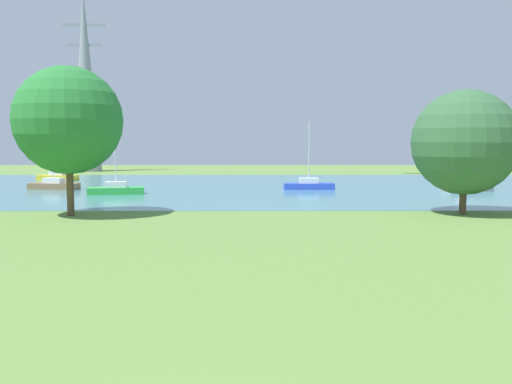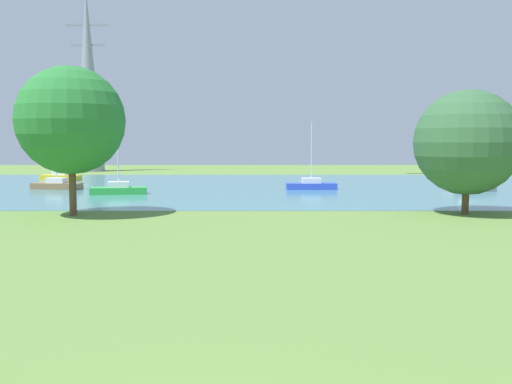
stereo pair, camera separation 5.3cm
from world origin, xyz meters
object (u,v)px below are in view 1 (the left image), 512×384
Objects in this scene: sailboat_green at (116,189)px; sailboat_blue at (309,185)px; sailboat_brown at (54,185)px; tree_west_near at (68,120)px; sailboat_gray at (467,187)px; tree_east_near at (465,142)px; sailboat_yellow at (58,176)px; electricity_pylon at (85,80)px.

sailboat_blue is (17.36, 4.91, -0.00)m from sailboat_green.
tree_west_near is (7.80, -19.04, 5.45)m from sailboat_brown.
sailboat_gray is (31.66, 2.29, -0.01)m from sailboat_green.
tree_west_near is (0.56, -13.92, 5.46)m from sailboat_green.
sailboat_green is at bearing -35.27° from sailboat_brown.
sailboat_gray is 17.19m from tree_east_near.
tree_west_near is at bearing -131.76° from sailboat_blue.
electricity_pylon is (-2.30, 19.90, 13.41)m from sailboat_yellow.
electricity_pylon reaches higher than sailboat_yellow.
sailboat_brown is 0.94× the size of sailboat_yellow.
sailboat_brown is 1.14× the size of sailboat_blue.
tree_east_near is (32.68, -18.32, 4.10)m from sailboat_brown.
sailboat_gray is 0.95× the size of sailboat_blue.
sailboat_blue is 0.70× the size of tree_west_near.
electricity_pylon reaches higher than tree_east_near.
tree_west_near is 24.92m from tree_east_near.
sailboat_green is at bearing -175.86° from sailboat_gray.
tree_east_near is at bearing -52.56° from electricity_pylon.
sailboat_gray is 0.78× the size of tree_east_near.
sailboat_yellow is 34.42m from tree_west_near.
electricity_pylon is (-14.19, 51.74, 7.97)m from tree_west_near.
sailboat_gray is 59.11m from electricity_pylon.
sailboat_blue is at bearing -0.51° from sailboat_brown.
sailboat_brown is 21.29m from tree_west_near.
tree_east_near is 64.93m from electricity_pylon.
sailboat_blue is at bearing -46.72° from electricity_pylon.
sailboat_brown reaches higher than sailboat_green.
sailboat_blue reaches higher than sailboat_gray.
sailboat_blue is 47.17m from electricity_pylon.
sailboat_green is at bearing -57.70° from sailboat_yellow.
tree_east_near is 0.29× the size of electricity_pylon.
electricity_pylon is at bearing 109.82° from sailboat_green.
electricity_pylon is at bearing 101.05° from sailboat_brown.
sailboat_blue is at bearing 48.24° from tree_west_near.
sailboat_brown is at bearing 150.73° from tree_east_near.
tree_east_near is at bearing -111.91° from sailboat_gray.
tree_east_near is at bearing -27.42° from sailboat_green.
sailboat_yellow is 0.28× the size of electricity_pylon.
sailboat_brown is 0.27× the size of electricity_pylon.
tree_east_near is (8.07, -18.10, 4.11)m from sailboat_blue.
tree_east_near reaches higher than sailboat_yellow.
sailboat_gray is at bearing 68.09° from tree_east_near.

